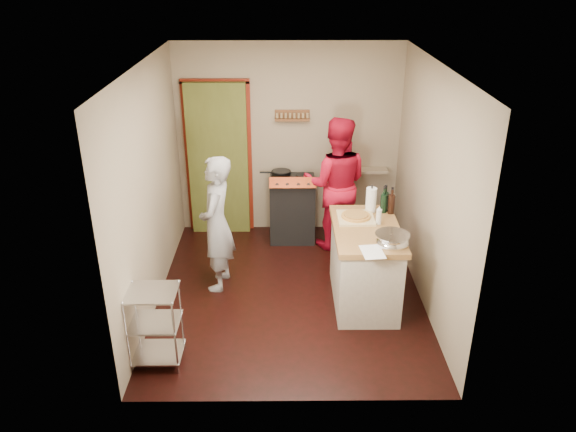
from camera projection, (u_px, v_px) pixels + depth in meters
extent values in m
plane|color=black|center=(290.00, 293.00, 6.53)|extent=(3.50, 3.50, 0.00)
cube|color=gray|center=(288.00, 140.00, 7.57)|extent=(3.00, 0.04, 2.60)
cube|color=#565B23|center=(219.00, 157.00, 7.71)|extent=(0.80, 0.40, 2.10)
cube|color=maroon|center=(188.00, 159.00, 7.64)|extent=(0.06, 0.06, 2.10)
cube|color=maroon|center=(250.00, 158.00, 7.65)|extent=(0.06, 0.06, 2.10)
cube|color=maroon|center=(215.00, 81.00, 7.20)|extent=(0.90, 0.06, 0.06)
cube|color=brown|center=(292.00, 120.00, 7.40)|extent=(0.46, 0.09, 0.03)
cube|color=brown|center=(292.00, 114.00, 7.41)|extent=(0.46, 0.02, 0.12)
cube|color=olive|center=(292.00, 115.00, 7.37)|extent=(0.42, 0.04, 0.07)
cube|color=gray|center=(358.00, 171.00, 7.65)|extent=(0.80, 0.18, 0.04)
cube|color=black|center=(344.00, 162.00, 7.60)|extent=(0.10, 0.14, 0.22)
cube|color=gray|center=(149.00, 190.00, 5.97)|extent=(0.04, 3.50, 2.60)
cube|color=gray|center=(430.00, 189.00, 5.99)|extent=(0.04, 3.50, 2.60)
cube|color=white|center=(290.00, 64.00, 5.43)|extent=(3.00, 3.50, 0.02)
cube|color=black|center=(292.00, 211.00, 7.66)|extent=(0.60, 0.55, 0.80)
cube|color=black|center=(292.00, 181.00, 7.47)|extent=(0.60, 0.55, 0.06)
cube|color=maroon|center=(293.00, 183.00, 7.18)|extent=(0.60, 0.15, 0.17)
cylinder|color=black|center=(281.00, 173.00, 7.56)|extent=(0.26, 0.26, 0.05)
cylinder|color=silver|center=(127.00, 339.00, 5.09)|extent=(0.02, 0.02, 0.80)
cylinder|color=silver|center=(175.00, 338.00, 5.10)|extent=(0.02, 0.02, 0.80)
cylinder|color=silver|center=(136.00, 316.00, 5.42)|extent=(0.02, 0.02, 0.80)
cylinder|color=silver|center=(182.00, 315.00, 5.42)|extent=(0.02, 0.02, 0.80)
cube|color=silver|center=(158.00, 352.00, 5.39)|extent=(0.48, 0.40, 0.02)
cube|color=silver|center=(154.00, 322.00, 5.24)|extent=(0.48, 0.40, 0.02)
cube|color=silver|center=(151.00, 292.00, 5.10)|extent=(0.48, 0.40, 0.02)
cube|color=beige|center=(364.00, 267.00, 6.22)|extent=(0.65, 1.15, 0.85)
cube|color=#A4703E|center=(367.00, 230.00, 6.03)|extent=(0.71, 1.21, 0.06)
cube|color=#D2BA80|center=(356.00, 218.00, 6.21)|extent=(0.40, 0.40, 0.02)
cylinder|color=gold|center=(356.00, 216.00, 6.20)|extent=(0.32, 0.32, 0.02)
ellipsoid|color=silver|center=(392.00, 239.00, 5.66)|extent=(0.35, 0.35, 0.11)
cylinder|color=white|center=(371.00, 200.00, 6.35)|extent=(0.12, 0.12, 0.28)
cylinder|color=silver|center=(379.00, 217.00, 6.07)|extent=(0.06, 0.06, 0.17)
cube|color=white|center=(372.00, 252.00, 5.52)|extent=(0.24, 0.32, 0.00)
cylinder|color=black|center=(385.00, 198.00, 6.36)|extent=(0.08, 0.08, 0.31)
cylinder|color=black|center=(392.00, 200.00, 6.29)|extent=(0.08, 0.08, 0.31)
cylinder|color=black|center=(384.00, 199.00, 6.32)|extent=(0.08, 0.08, 0.31)
imported|color=silver|center=(217.00, 224.00, 6.35)|extent=(0.45, 0.63, 1.60)
imported|color=#B60C25|center=(336.00, 184.00, 7.25)|extent=(0.92, 0.75, 1.76)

